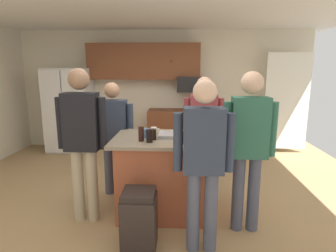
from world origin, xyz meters
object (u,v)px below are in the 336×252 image
at_px(glass_pilsner, 199,128).
at_px(person_elder_center, 203,126).
at_px(serving_tray, 177,135).
at_px(person_guest_by_door, 82,135).
at_px(kitchen_island, 167,175).
at_px(glass_dark_ale, 183,138).
at_px(glass_short_whisky, 149,136).
at_px(person_guest_left, 203,156).
at_px(trash_bin, 139,220).
at_px(refrigerator, 70,110).
at_px(person_host_foreground, 249,141).
at_px(mug_ceramic_white, 154,131).
at_px(glass_stout_tall, 153,134).
at_px(person_guest_right, 113,132).
at_px(mug_blue_stoneware, 148,133).
at_px(tumbler_amber, 141,134).
at_px(microwave_over_range, 190,84).

bearing_deg(glass_pilsner, person_elder_center, 79.84).
distance_m(glass_pilsner, serving_tray, 0.32).
bearing_deg(glass_pilsner, person_guest_by_door, -162.67).
bearing_deg(kitchen_island, serving_tray, 17.70).
distance_m(person_guest_by_door, glass_pilsner, 1.41).
distance_m(person_guest_by_door, glass_dark_ale, 1.15).
bearing_deg(glass_pilsner, glass_short_whisky, -143.21).
bearing_deg(person_guest_left, trash_bin, 61.94).
xyz_separation_m(glass_pilsner, glass_dark_ale, (-0.20, -0.47, -0.01)).
bearing_deg(refrigerator, person_host_foreground, -43.72).
distance_m(refrigerator, mug_ceramic_white, 3.26).
xyz_separation_m(glass_stout_tall, trash_bin, (-0.09, -0.62, -0.73)).
height_order(person_elder_center, glass_dark_ale, person_elder_center).
bearing_deg(person_guest_right, glass_short_whisky, -18.36).
height_order(person_host_foreground, mug_blue_stoneware, person_host_foreground).
relative_size(person_elder_center, mug_blue_stoneware, 12.67).
bearing_deg(tumbler_amber, microwave_over_range, 78.03).
bearing_deg(mug_blue_stoneware, glass_dark_ale, -30.82).
xyz_separation_m(person_guest_left, person_guest_right, (-1.16, 1.25, -0.06)).
relative_size(microwave_over_range, glass_pilsner, 3.62).
bearing_deg(microwave_over_range, trash_bin, -99.44).
bearing_deg(kitchen_island, glass_stout_tall, -142.40).
distance_m(kitchen_island, glass_short_whisky, 0.63).
relative_size(refrigerator, serving_tray, 4.06).
xyz_separation_m(person_guest_left, glass_short_whisky, (-0.57, 0.50, 0.07)).
bearing_deg(refrigerator, mug_ceramic_white, -50.28).
height_order(refrigerator, mug_blue_stoneware, refrigerator).
bearing_deg(glass_stout_tall, person_elder_center, 52.00).
xyz_separation_m(tumbler_amber, trash_bin, (0.05, -0.55, -0.75)).
relative_size(microwave_over_range, person_guest_right, 0.35).
bearing_deg(glass_pilsner, serving_tray, -151.00).
distance_m(person_elder_center, trash_bin, 1.74).
height_order(microwave_over_range, person_guest_right, microwave_over_range).
xyz_separation_m(refrigerator, kitchen_island, (2.25, -2.66, -0.40)).
distance_m(glass_dark_ale, mug_blue_stoneware, 0.50).
height_order(person_host_foreground, glass_dark_ale, person_host_foreground).
relative_size(person_host_foreground, glass_dark_ale, 13.05).
xyz_separation_m(microwave_over_range, person_host_foreground, (0.55, -3.13, -0.43)).
bearing_deg(trash_bin, person_host_foreground, 18.95).
xyz_separation_m(person_host_foreground, glass_short_whisky, (-1.08, 0.11, 0.02)).
xyz_separation_m(person_guest_left, person_elder_center, (0.10, 1.44, -0.01)).
distance_m(glass_pilsner, trash_bin, 1.35).
bearing_deg(glass_short_whisky, glass_pilsner, 36.79).
height_order(person_guest_left, person_guest_right, person_guest_left).
bearing_deg(kitchen_island, trash_bin, -107.79).
xyz_separation_m(glass_dark_ale, trash_bin, (-0.43, -0.46, -0.74)).
relative_size(kitchen_island, glass_dark_ale, 9.51).
xyz_separation_m(kitchen_island, trash_bin, (-0.24, -0.74, -0.19)).
xyz_separation_m(person_elder_center, glass_short_whisky, (-0.67, -0.94, 0.08)).
bearing_deg(person_elder_center, person_guest_by_door, -22.27).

